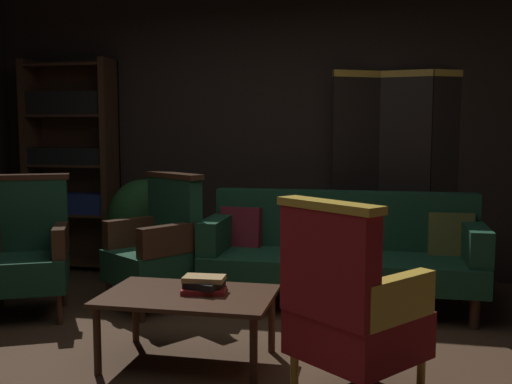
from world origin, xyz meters
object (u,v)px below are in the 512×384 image
folding_screen (429,173)px  bookshelf (71,160)px  potted_plant (143,223)px  book_black_cloth (204,284)px  armchair_wing_left (28,250)px  velvet_couch (341,248)px  armchair_gilt_accent (350,307)px  book_tan_leather (204,279)px  armchair_wing_right (158,245)px  book_red_leather (204,290)px  coffee_table (188,301)px

folding_screen → bookshelf: bearing=-177.3°
potted_plant → book_black_cloth: (1.07, -1.68, -0.07)m
bookshelf → armchair_wing_left: bearing=-73.5°
velvet_couch → armchair_gilt_accent: bearing=-84.9°
book_tan_leather → armchair_gilt_accent: bearing=-21.7°
folding_screen → armchair_wing_right: (-2.10, -1.27, -0.50)m
potted_plant → bookshelf: bearing=155.7°
folding_screen → book_red_leather: bearing=-122.4°
coffee_table → armchair_gilt_accent: armchair_gilt_accent is taller
folding_screen → armchair_gilt_accent: folding_screen is taller
folding_screen → armchair_gilt_accent: (-0.56, -2.60, -0.50)m
armchair_gilt_accent → armchair_wing_right: (-1.54, 1.33, 0.00)m
armchair_gilt_accent → coffee_table: bearing=162.6°
book_black_cloth → armchair_gilt_accent: bearing=-21.7°
velvet_couch → coffee_table: velvet_couch is taller
armchair_wing_right → book_black_cloth: (0.67, -0.99, -0.02)m
book_black_cloth → armchair_wing_right: bearing=124.1°
velvet_couch → book_red_leather: bearing=-118.1°
folding_screen → coffee_table: bearing=-123.4°
coffee_table → armchair_wing_right: 1.19m
velvet_couch → armchair_wing_right: 1.43m
armchair_wing_right → book_tan_leather: 1.19m
bookshelf → potted_plant: bookshelf is taller
coffee_table → book_tan_leather: (0.08, 0.05, 0.13)m
potted_plant → armchair_gilt_accent: bearing=-46.2°
potted_plant → book_red_leather: (1.07, -1.68, -0.10)m
bookshelf → potted_plant: size_ratio=2.19×
armchair_wing_right → book_red_leather: (0.67, -0.99, -0.05)m
bookshelf → armchair_gilt_accent: bookshelf is taller
coffee_table → book_black_cloth: bearing=29.0°
folding_screen → potted_plant: bearing=-167.0°
armchair_wing_left → book_red_leather: size_ratio=4.05×
armchair_wing_right → potted_plant: bearing=120.0°
bookshelf → coffee_table: size_ratio=2.05×
velvet_couch → armchair_wing_left: 2.38m
armchair_wing_left → potted_plant: size_ratio=1.11×
coffee_table → book_tan_leather: book_tan_leather is taller
folding_screen → book_tan_leather: 2.71m
velvet_couch → armchair_wing_left: bearing=-161.9°
folding_screen → book_tan_leather: bearing=-122.4°
coffee_table → book_black_cloth: book_black_cloth is taller
coffee_table → armchair_wing_right: bearing=119.5°
armchair_wing_right → potted_plant: (-0.40, 0.69, 0.05)m
coffee_table → book_red_leather: book_red_leather is taller
velvet_couch → book_red_leather: (-0.72, -1.35, -0.02)m
bookshelf → armchair_wing_right: 1.81m
armchair_gilt_accent → velvet_couch: bearing=95.1°
velvet_couch → potted_plant: bearing=169.6°
armchair_wing_left → velvet_couch: bearing=18.1°
bookshelf → book_tan_leather: (1.98, -2.09, -0.57)m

